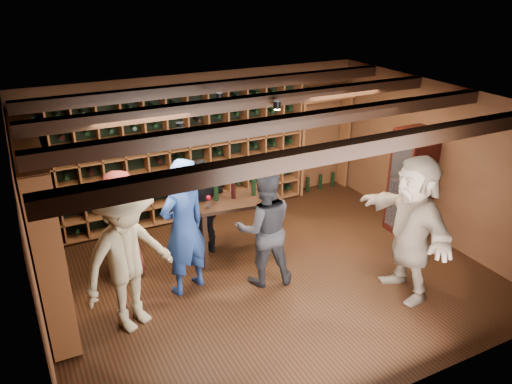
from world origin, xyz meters
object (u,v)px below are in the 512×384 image
man_blue_shirt (184,227)px  guest_khaki (128,257)px  display_cabinet (411,184)px  guest_red_floral (123,226)px  tasting_table (238,206)px  man_grey_suit (264,228)px  guest_beige (412,227)px  guest_woman_black (204,208)px

man_blue_shirt → guest_khaki: 0.94m
man_blue_shirt → display_cabinet: bearing=159.7°
guest_red_floral → tasting_table: size_ratio=1.22×
display_cabinet → man_blue_shirt: size_ratio=0.92×
man_grey_suit → guest_khaki: (-1.88, -0.13, 0.13)m
man_grey_suit → guest_khaki: bearing=19.6°
man_grey_suit → man_blue_shirt: bearing=-0.4°
tasting_table → man_grey_suit: bearing=-80.2°
guest_khaki → guest_beige: guest_beige is taller
guest_red_floral → guest_khaki: (-0.18, -1.11, 0.15)m
display_cabinet → man_blue_shirt: man_blue_shirt is taller
man_grey_suit → guest_red_floral: (-1.70, 0.98, -0.02)m
man_grey_suit → tasting_table: 0.80m
man_grey_suit → guest_red_floral: man_grey_suit is taller
guest_khaki → guest_beige: (3.47, -0.96, 0.02)m
display_cabinet → guest_khaki: 4.73m
guest_red_floral → guest_woman_black: 1.24m
guest_beige → man_grey_suit: bearing=-116.9°
display_cabinet → guest_woman_black: display_cabinet is taller
guest_woman_black → guest_khaki: 1.87m
man_grey_suit → tasting_table: (-0.03, 0.80, -0.00)m
man_blue_shirt → man_grey_suit: (1.04, -0.30, -0.12)m
man_grey_suit → guest_beige: size_ratio=0.85×
guest_woman_black → guest_khaki: guest_khaki is taller
display_cabinet → tasting_table: bearing=169.2°
display_cabinet → guest_beige: guest_beige is taller
man_blue_shirt → tasting_table: size_ratio=1.43×
man_blue_shirt → guest_red_floral: man_blue_shirt is taller
guest_woman_black → guest_khaki: size_ratio=0.80×
man_grey_suit → guest_woman_black: bearing=-51.2°
display_cabinet → guest_beige: size_ratio=0.89×
man_grey_suit → guest_woman_black: (-0.46, 1.08, -0.06)m
man_grey_suit → guest_woman_black: man_grey_suit is taller
man_grey_suit → guest_red_floral: size_ratio=1.03×
display_cabinet → man_grey_suit: bearing=-174.9°
man_blue_shirt → guest_beige: size_ratio=0.97×
display_cabinet → man_blue_shirt: bearing=179.3°
man_blue_shirt → guest_woman_black: size_ratio=1.24×
guest_red_floral → guest_woman_black: (1.24, 0.10, -0.04)m
display_cabinet → guest_woman_black: size_ratio=1.13×
guest_beige → guest_red_floral: bearing=-114.7°
man_blue_shirt → tasting_table: (1.01, 0.50, -0.12)m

